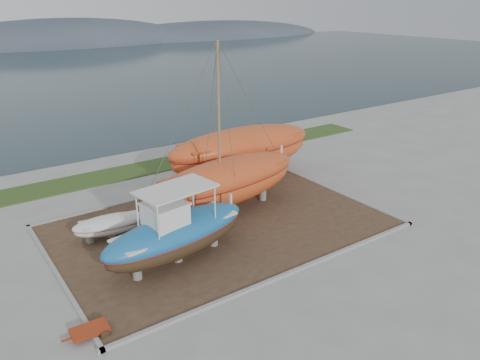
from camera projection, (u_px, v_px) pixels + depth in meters
ground at (262, 256)px, 23.81m from camera, size 140.00×140.00×0.00m
dirt_patch at (220, 226)px, 26.86m from camera, size 18.00×12.00×0.06m
curb_frame at (220, 225)px, 26.84m from camera, size 18.60×12.60×0.15m
grass_strip at (139, 169)px, 35.64m from camera, size 44.00×3.00×0.08m
sea at (5, 77)px, 77.29m from camera, size 260.00×100.00×0.04m
blue_caique at (176, 226)px, 22.56m from camera, size 8.32×3.65×3.87m
white_dinghy at (111, 227)px, 25.34m from camera, size 4.24×2.04×1.22m
orange_sailboat at (226, 132)px, 26.61m from camera, size 10.62×4.13×10.13m
orange_bare_hull at (242, 155)px, 32.88m from camera, size 11.44×3.67×3.73m
red_trailer at (90, 332)px, 18.16m from camera, size 2.18×1.15×0.30m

